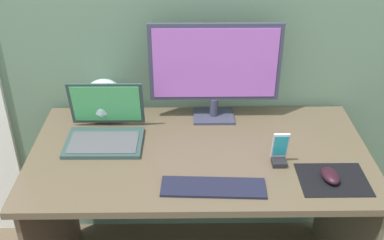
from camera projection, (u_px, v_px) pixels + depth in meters
desk at (199, 183)px, 1.97m from camera, size 1.35×0.72×0.75m
monitor at (215, 68)px, 1.99m from camera, size 0.56×0.14×0.44m
laptop at (105, 129)px, 1.94m from camera, size 0.31×0.26×0.22m
fishbowl at (104, 100)px, 2.08m from camera, size 0.19×0.19×0.19m
keyboard_external at (213, 187)px, 1.68m from camera, size 0.38×0.13×0.01m
mousepad at (333, 180)px, 1.73m from camera, size 0.25×0.20×0.00m
mouse at (330, 176)px, 1.72m from camera, size 0.07×0.11×0.04m
phone_in_dock at (280, 153)px, 1.79m from camera, size 0.06×0.06×0.14m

